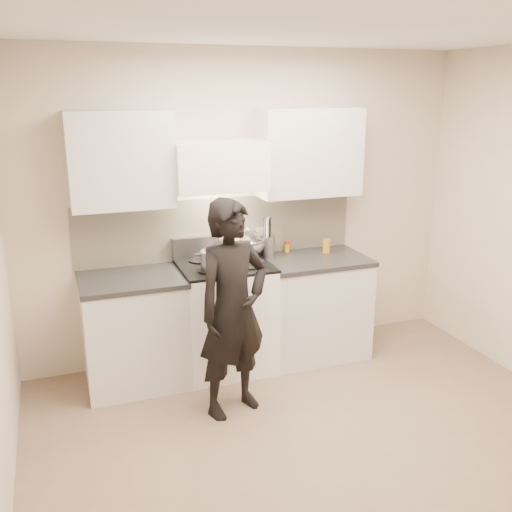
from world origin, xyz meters
The scene contains 11 objects.
ground_plane centered at (0.00, 0.00, 0.00)m, with size 4.00×4.00×0.00m, color #836B51.
room_shell centered at (-0.06, 0.37, 1.60)m, with size 4.04×3.54×2.70m.
stove centered at (-0.30, 1.42, 0.47)m, with size 0.76×0.65×0.96m.
counter_right centered at (0.53, 1.43, 0.46)m, with size 0.92×0.67×0.92m.
counter_left centered at (-1.08, 1.43, 0.46)m, with size 0.82×0.67×0.92m.
wok centered at (-0.10, 1.55, 1.07)m, with size 0.40×0.50×0.33m.
stock_pot centered at (-0.42, 1.28, 1.04)m, with size 0.33×0.24×0.15m.
utensil_crock centered at (0.15, 1.59, 1.03)m, with size 0.13×0.13×0.35m.
spice_jar centered at (0.37, 1.66, 0.97)m, with size 0.05×0.05×0.10m.
oil_glass centered at (0.70, 1.53, 0.98)m, with size 0.07×0.07×0.12m.
person centered at (-0.45, 0.74, 0.82)m, with size 0.60×0.39×1.63m, color black.
Camera 1 is at (-1.61, -2.95, 2.36)m, focal length 40.00 mm.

